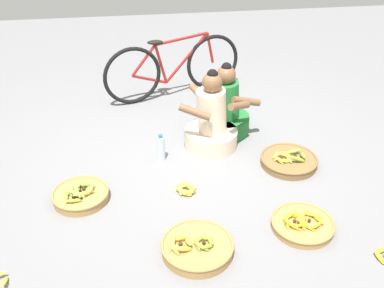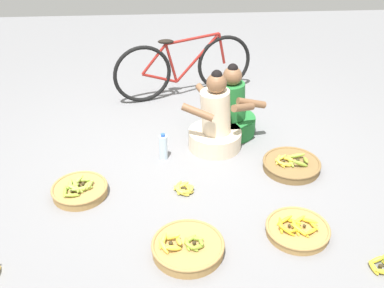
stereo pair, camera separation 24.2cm
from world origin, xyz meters
name	(u,v)px [view 1 (the left image)]	position (x,y,z in m)	size (l,w,h in m)	color
ground_plane	(189,165)	(0.00, 0.00, 0.00)	(10.00, 10.00, 0.00)	slate
vendor_woman_front	(211,123)	(0.26, 0.30, 0.26)	(0.72, 0.52, 0.82)	beige
vendor_woman_behind	(225,111)	(0.45, 0.57, 0.24)	(0.68, 0.54, 0.76)	#237233
bicycle_leaning	(174,68)	(0.02, 1.50, 0.36)	(1.65, 0.51, 0.73)	black
banana_basket_near_vendor	(289,161)	(0.92, -0.14, 0.05)	(0.53, 0.53, 0.16)	brown
banana_basket_back_center	(81,195)	(-0.97, -0.39, 0.05)	(0.47, 0.47, 0.15)	#A87F47
banana_basket_back_left	(303,224)	(0.75, -0.99, 0.04)	(0.49, 0.49, 0.13)	#A87F47
banana_basket_mid_right	(197,247)	(-0.10, -1.12, 0.05)	(0.53, 0.53, 0.16)	#A87F47
loose_bananas_front_center	(186,189)	(-0.08, -0.40, 0.03)	(0.20, 0.20, 0.08)	yellow
water_bottle	(161,148)	(-0.25, 0.12, 0.13)	(0.08, 0.08, 0.27)	silver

